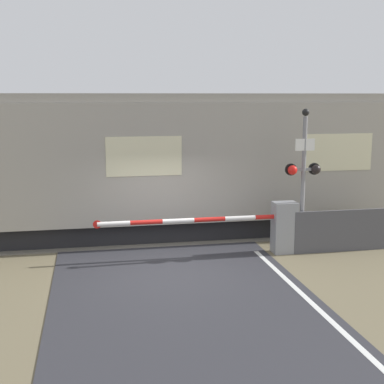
# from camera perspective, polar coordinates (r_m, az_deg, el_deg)

# --- Properties ---
(ground_plane) EXTENTS (80.00, 80.00, 0.00)m
(ground_plane) POSITION_cam_1_polar(r_m,az_deg,el_deg) (12.60, -2.33, -8.30)
(ground_plane) COLOR #6B6047
(track_bed) EXTENTS (36.00, 3.20, 0.13)m
(track_bed) POSITION_cam_1_polar(r_m,az_deg,el_deg) (15.91, -4.21, -4.26)
(track_bed) COLOR #666056
(track_bed) RESTS_ON ground_plane
(train) EXTENTS (19.74, 3.05, 4.06)m
(train) POSITION_cam_1_polar(r_m,az_deg,el_deg) (15.49, -5.68, 3.05)
(train) COLOR black
(train) RESTS_ON ground_plane
(crossing_barrier) EXTENTS (5.14, 0.44, 1.32)m
(crossing_barrier) POSITION_cam_1_polar(r_m,az_deg,el_deg) (13.84, 8.51, -3.64)
(crossing_barrier) COLOR gray
(crossing_barrier) RESTS_ON ground_plane
(signal_post) EXTENTS (0.93, 0.26, 3.69)m
(signal_post) POSITION_cam_1_polar(r_m,az_deg,el_deg) (13.77, 11.81, 2.05)
(signal_post) COLOR gray
(signal_post) RESTS_ON ground_plane
(roadside_fence) EXTENTS (2.65, 0.06, 1.10)m
(roadside_fence) POSITION_cam_1_polar(r_m,az_deg,el_deg) (14.42, 15.78, -4.01)
(roadside_fence) COLOR #4C4C51
(roadside_fence) RESTS_ON ground_plane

